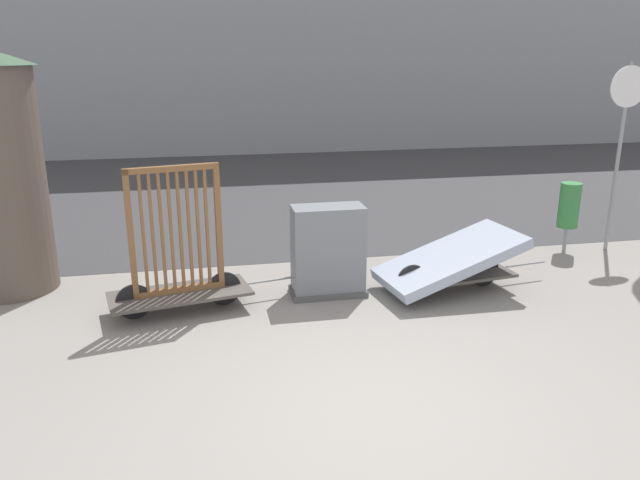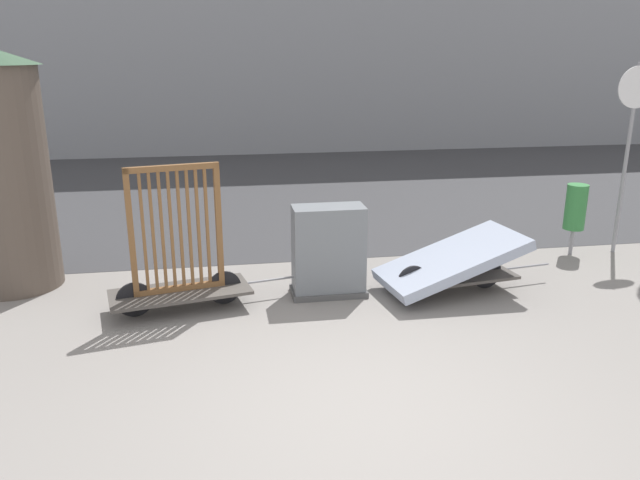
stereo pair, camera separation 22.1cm
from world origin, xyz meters
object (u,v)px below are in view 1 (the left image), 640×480
at_px(bike_cart_with_mattress, 450,262).
at_px(trash_bin, 569,206).
at_px(bike_cart_with_bedframe, 179,267).
at_px(sign_post, 622,129).
at_px(utility_cabinet, 328,254).

distance_m(bike_cart_with_mattress, trash_bin, 2.83).
relative_size(bike_cart_with_bedframe, sign_post, 0.82).
height_order(bike_cart_with_bedframe, bike_cart_with_mattress, bike_cart_with_bedframe).
bearing_deg(sign_post, bike_cart_with_mattress, -159.18).
bearing_deg(sign_post, trash_bin, 179.36).
distance_m(bike_cart_with_bedframe, trash_bin, 6.20).
relative_size(bike_cart_with_mattress, utility_cabinet, 2.10).
xyz_separation_m(utility_cabinet, trash_bin, (4.15, 1.03, 0.20)).
distance_m(bike_cart_with_mattress, sign_post, 3.82).
height_order(trash_bin, sign_post, sign_post).
bearing_deg(bike_cart_with_bedframe, bike_cart_with_mattress, -11.66).
xyz_separation_m(bike_cart_with_bedframe, utility_cabinet, (1.93, 0.22, -0.02)).
bearing_deg(bike_cart_with_mattress, utility_cabinet, 163.97).
xyz_separation_m(bike_cart_with_mattress, trash_bin, (2.51, 1.25, 0.35)).
bearing_deg(utility_cabinet, bike_cart_with_bedframe, -173.59).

